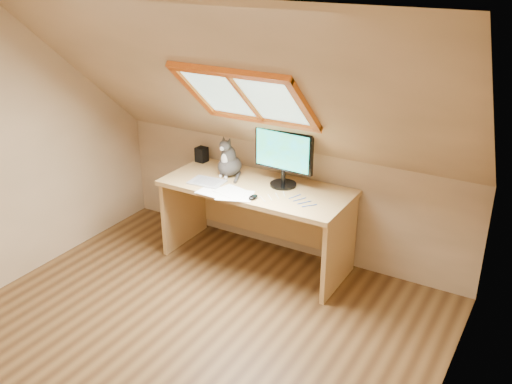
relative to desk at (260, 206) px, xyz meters
The scene contains 10 objects.
ground 1.55m from the desk, 85.69° to the right, with size 3.50×3.50×0.00m, color brown.
room_shell 1.79m from the desk, 85.95° to the right, with size 3.52×3.52×2.41m.
desk is the anchor object (origin of this frame).
monitor 0.56m from the desk, 11.33° to the left, with size 0.55×0.23×0.50m.
cat 0.49m from the desk, behind, with size 0.23×0.27×0.38m.
desk_speaker 0.83m from the desk, 166.51° to the left, with size 0.10×0.10×0.14m, color black.
graphics_tablet 0.52m from the desk, 150.01° to the right, with size 0.30×0.21×0.01m, color #B2B2B7.
mouse 0.42m from the desk, 69.94° to the right, with size 0.06×0.10×0.03m, color black.
papers 0.43m from the desk, 112.37° to the right, with size 0.35×0.30×0.01m.
cables 0.49m from the desk, 25.73° to the right, with size 0.51×0.26×0.01m.
Camera 1 is at (2.17, -2.53, 2.67)m, focal length 40.00 mm.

